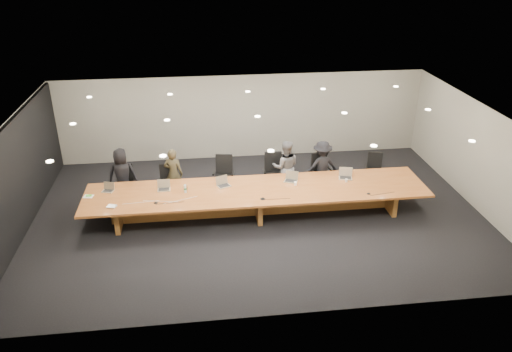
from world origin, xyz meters
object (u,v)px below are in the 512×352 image
(paper_cup_far, at_px, (346,180))
(chair_mid_right, at_px, (274,173))
(chair_right, at_px, (322,173))
(chair_mid_left, at_px, (224,175))
(person_d, at_px, (322,166))
(laptop_c, at_px, (224,182))
(laptop_d, at_px, (291,177))
(water_bottle, at_px, (185,189))
(mic_center, at_px, (263,198))
(person_c, at_px, (286,167))
(laptop_b, at_px, (164,186))
(amber_mug, at_px, (186,188))
(laptop_e, at_px, (346,174))
(conference_table, at_px, (257,197))
(mic_right, at_px, (369,193))
(laptop_a, at_px, (107,187))
(paper_cup_near, at_px, (295,184))
(person_a, at_px, (122,175))
(chair_left, at_px, (169,182))
(person_b, at_px, (174,174))
(av_box, at_px, (112,206))
(mic_left, at_px, (156,202))
(chair_far_right, at_px, (374,170))
(chair_far_left, at_px, (126,182))

(paper_cup_far, bearing_deg, chair_mid_right, 147.92)
(chair_right, height_order, paper_cup_far, chair_right)
(chair_mid_left, height_order, chair_mid_right, chair_mid_right)
(person_d, bearing_deg, laptop_c, 10.44)
(chair_mid_right, bearing_deg, laptop_d, -69.50)
(person_d, bearing_deg, water_bottle, 9.28)
(chair_mid_left, xyz_separation_m, mic_center, (0.88, -1.89, 0.19))
(person_c, relative_size, laptop_b, 4.81)
(person_c, distance_m, water_bottle, 3.07)
(person_d, height_order, laptop_d, person_d)
(person_d, xyz_separation_m, amber_mug, (-3.90, -0.97, 0.04))
(person_d, xyz_separation_m, laptop_c, (-2.89, -0.91, 0.12))
(laptop_e, bearing_deg, laptop_b, -164.55)
(conference_table, relative_size, laptop_d, 26.12)
(chair_mid_left, relative_size, mic_right, 11.23)
(laptop_a, relative_size, paper_cup_far, 3.21)
(chair_right, bearing_deg, water_bottle, -175.67)
(paper_cup_near, bearing_deg, laptop_b, 177.48)
(laptop_d, height_order, amber_mug, laptop_d)
(conference_table, distance_m, person_a, 3.85)
(chair_left, bearing_deg, paper_cup_near, -26.63)
(chair_mid_left, height_order, person_a, person_a)
(mic_center, distance_m, mic_right, 2.76)
(person_b, bearing_deg, paper_cup_near, 176.55)
(person_c, relative_size, amber_mug, 14.36)
(amber_mug, relative_size, mic_center, 0.81)
(person_c, relative_size, paper_cup_far, 17.77)
(laptop_e, bearing_deg, laptop_a, -165.68)
(conference_table, height_order, paper_cup_far, paper_cup_far)
(chair_mid_left, bearing_deg, conference_table, -48.30)
(paper_cup_near, bearing_deg, amber_mug, 177.82)
(water_bottle, height_order, paper_cup_near, water_bottle)
(laptop_c, xyz_separation_m, amber_mug, (-1.01, -0.07, -0.08))
(av_box, height_order, mic_right, av_box)
(conference_table, xyz_separation_m, laptop_d, (0.96, 0.36, 0.37))
(paper_cup_far, height_order, av_box, paper_cup_far)
(laptop_c, bearing_deg, laptop_a, 155.38)
(chair_right, bearing_deg, conference_table, -161.57)
(laptop_a, distance_m, paper_cup_near, 4.94)
(chair_mid_right, relative_size, laptop_c, 3.50)
(mic_right, bearing_deg, mic_left, 178.14)
(chair_mid_right, bearing_deg, chair_left, -177.37)
(conference_table, distance_m, laptop_a, 3.93)
(chair_far_right, height_order, mic_left, chair_far_right)
(laptop_c, relative_size, mic_center, 2.47)
(laptop_c, bearing_deg, chair_far_left, 135.70)
(person_c, relative_size, laptop_d, 4.63)
(person_a, bearing_deg, laptop_b, 133.15)
(mic_center, bearing_deg, av_box, 179.28)
(conference_table, distance_m, laptop_e, 2.55)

